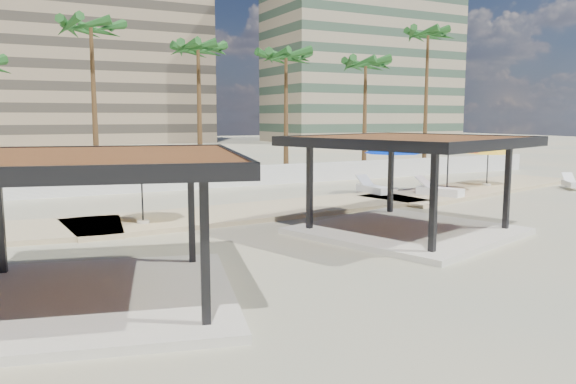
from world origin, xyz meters
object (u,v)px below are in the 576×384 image
lounger_b (373,189)px  umbrella_c (449,144)px  lounger_d (571,183)px  lounger_c (439,191)px  pavilion_west (87,215)px  pavilion_central (409,176)px

lounger_b → umbrella_c: bearing=-116.8°
umbrella_c → lounger_d: (8.10, -1.29, -2.33)m
lounger_c → lounger_d: lounger_c is taller
lounger_b → lounger_d: (11.59, -2.95, -0.04)m
pavilion_west → lounger_b: 19.07m
pavilion_west → lounger_d: 28.32m
pavilion_central → umbrella_c: pavilion_central is taller
pavilion_central → lounger_b: size_ratio=3.72×
pavilion_central → umbrella_c: (8.03, 6.64, 0.64)m
umbrella_c → lounger_c: size_ratio=1.58×
umbrella_c → lounger_d: umbrella_c is taller
pavilion_west → lounger_d: pavilion_west is taller
umbrella_c → lounger_d: 8.52m
lounger_c → lounger_d: size_ratio=1.36×
lounger_d → umbrella_c: bearing=117.2°
lounger_d → lounger_c: bearing=122.3°
umbrella_c → lounger_b: bearing=154.6°
lounger_c → lounger_d: bearing=-114.1°
pavilion_west → lounger_c: bearing=40.3°
pavilion_central → lounger_d: size_ratio=4.54×
pavilion_west → umbrella_c: size_ratio=1.98×
pavilion_central → lounger_b: bearing=43.8°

